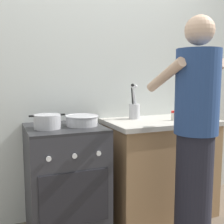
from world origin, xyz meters
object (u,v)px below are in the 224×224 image
(stove_range, at_px, (66,181))
(utensil_crock, at_px, (134,108))
(person, at_px, (195,139))
(mixing_bowl, at_px, (82,120))
(pot, at_px, (47,122))
(spice_bottle, at_px, (173,116))

(stove_range, height_order, utensil_crock, utensil_crock)
(stove_range, relative_size, person, 0.53)
(mixing_bowl, relative_size, utensil_crock, 0.81)
(pot, xyz_separation_m, utensil_crock, (0.84, 0.20, 0.05))
(stove_range, distance_m, mixing_bowl, 0.52)
(stove_range, relative_size, pot, 3.34)
(stove_range, bearing_deg, spice_bottle, -4.00)
(stove_range, bearing_deg, pot, -162.09)
(pot, height_order, utensil_crock, utensil_crock)
(utensil_crock, xyz_separation_m, person, (0.08, -0.78, -0.14))
(utensil_crock, bearing_deg, pot, -166.53)
(spice_bottle, height_order, person, person)
(spice_bottle, bearing_deg, mixing_bowl, 176.47)
(mixing_bowl, distance_m, utensil_crock, 0.59)
(stove_range, height_order, person, person)
(mixing_bowl, bearing_deg, person, -43.30)
(utensil_crock, relative_size, spice_bottle, 3.79)
(pot, distance_m, mixing_bowl, 0.28)
(pot, relative_size, mixing_bowl, 1.00)
(pot, height_order, person, person)
(utensil_crock, height_order, person, person)
(utensil_crock, distance_m, spice_bottle, 0.37)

